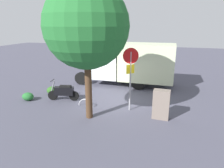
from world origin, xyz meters
name	(u,v)px	position (x,y,z in m)	size (l,w,h in m)	color
ground_plane	(115,102)	(0.00, 0.00, 0.00)	(60.00, 60.00, 0.00)	#474656
box_truck_near	(133,63)	(-0.31, -3.57, 1.62)	(6.88, 2.24, 2.95)	black
motorcycle	(64,92)	(2.86, 0.64, 0.52)	(1.79, 0.68, 1.20)	black
stop_sign	(130,70)	(-1.04, 0.89, 2.12)	(0.71, 0.33, 3.17)	#9E9EA3
street_tree	(86,26)	(0.59, 2.26, 4.14)	(3.63, 3.63, 5.97)	#47301E
utility_cabinet	(161,104)	(-2.62, 1.37, 0.69)	(0.75, 0.45, 1.37)	slate
bike_rack_hoop	(86,106)	(1.31, 1.10, 0.00)	(0.85, 0.85, 0.05)	#B7B7BC
shrub_near_sign	(28,97)	(4.85, 1.27, 0.23)	(0.68, 0.55, 0.46)	#24662C
shrub_mid_verge	(53,90)	(4.07, -0.05, 0.25)	(0.75, 0.61, 0.51)	#2B5D20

